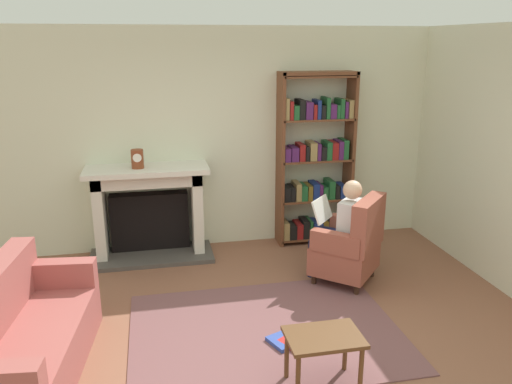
{
  "coord_description": "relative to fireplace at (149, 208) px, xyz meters",
  "views": [
    {
      "loc": [
        -0.9,
        -3.66,
        2.52
      ],
      "look_at": [
        0.1,
        1.2,
        1.05
      ],
      "focal_mm": 35.82,
      "sensor_mm": 36.0,
      "label": 1
    }
  ],
  "objects": [
    {
      "name": "armchair_reading",
      "position": [
        2.1,
        -1.2,
        -0.17
      ],
      "size": [
        0.89,
        0.89,
        0.97
      ],
      "rotation": [
        0.0,
        0.0,
        3.98
      ],
      "color": "#331E14",
      "rests_on": "ground"
    },
    {
      "name": "fireplace",
      "position": [
        0.0,
        0.0,
        0.0
      ],
      "size": [
        1.46,
        0.64,
        1.12
      ],
      "color": "#4C4742",
      "rests_on": "ground"
    },
    {
      "name": "mantel_clock",
      "position": [
        -0.1,
        -0.1,
        0.64
      ],
      "size": [
        0.14,
        0.14,
        0.22
      ],
      "color": "brown",
      "rests_on": "fireplace"
    },
    {
      "name": "side_table",
      "position": [
        1.24,
        -2.83,
        -0.22
      ],
      "size": [
        0.56,
        0.39,
        0.44
      ],
      "color": "brown",
      "rests_on": "ground"
    },
    {
      "name": "ground",
      "position": [
        0.98,
        -2.3,
        -0.59
      ],
      "size": [
        14.0,
        14.0,
        0.0
      ],
      "primitive_type": "plane",
      "color": "brown"
    },
    {
      "name": "area_rug",
      "position": [
        0.98,
        -2.0,
        -0.58
      ],
      "size": [
        2.4,
        1.8,
        0.01
      ],
      "primitive_type": "cube",
      "color": "brown",
      "rests_on": "ground"
    },
    {
      "name": "bookshelf",
      "position": [
        2.08,
        0.03,
        0.46
      ],
      "size": [
        0.95,
        0.32,
        2.17
      ],
      "color": "brown",
      "rests_on": "ground"
    },
    {
      "name": "sofa_floral",
      "position": [
        -0.98,
        -2.27,
        -0.27
      ],
      "size": [
        0.91,
        1.77,
        0.85
      ],
      "rotation": [
        0.0,
        0.0,
        1.46
      ],
      "color": "#A3534E",
      "rests_on": "ground"
    },
    {
      "name": "scattered_books",
      "position": [
        1.15,
        -2.23,
        -0.56
      ],
      "size": [
        0.42,
        0.31,
        0.03
      ],
      "color": "red",
      "rests_on": "area_rug"
    },
    {
      "name": "side_wall_right",
      "position": [
        3.63,
        -1.05,
        0.76
      ],
      "size": [
        0.1,
        5.2,
        2.7
      ],
      "primitive_type": "cube",
      "color": "beige",
      "rests_on": "ground"
    },
    {
      "name": "back_wall",
      "position": [
        0.98,
        0.25,
        0.76
      ],
      "size": [
        5.6,
        0.1,
        2.7
      ],
      "primitive_type": "cube",
      "color": "beige",
      "rests_on": "ground"
    },
    {
      "name": "seated_reader",
      "position": [
        2.01,
        -1.12,
        0.03
      ],
      "size": [
        0.59,
        0.58,
        1.14
      ],
      "rotation": [
        0.0,
        0.0,
        3.98
      ],
      "color": "silver",
      "rests_on": "ground"
    }
  ]
}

